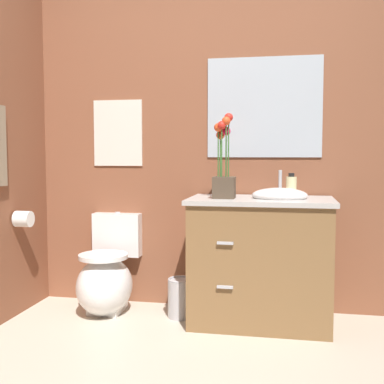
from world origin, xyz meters
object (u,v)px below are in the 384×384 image
Objects in this scene: wall_mirror at (264,107)px; trash_bin at (181,298)px; vanity_cabinet at (261,259)px; flower_vase at (224,170)px; wall_poster at (118,133)px; toilet_paper_roll at (23,219)px; soap_bottle at (291,187)px; toilet at (107,278)px.

trash_bin is at bearing -152.71° from wall_mirror.
wall_mirror reaches higher than vanity_cabinet.
flower_vase reaches higher than vanity_cabinet.
wall_mirror is (0.24, 0.34, 0.43)m from flower_vase.
toilet_paper_roll is at bearing -138.35° from wall_poster.
trash_bin is (-0.30, 0.06, -0.88)m from flower_vase.
toilet_paper_roll is at bearing -174.92° from flower_vase.
wall_mirror is at bearing 130.72° from soap_bottle.
vanity_cabinet is at bearing -15.19° from wall_poster.
soap_bottle is at bearing -49.28° from wall_mirror.
vanity_cabinet is 1.41m from wall_poster.
flower_vase is 3.38× the size of soap_bottle.
flower_vase is 0.60m from wall_mirror.
wall_mirror is (-0.19, 0.22, 0.54)m from soap_bottle.
vanity_cabinet is 6.22× the size of soap_bottle.
soap_bottle is 0.20× the size of wall_mirror.
soap_bottle is 1.48× the size of toilet_paper_roll.
wall_mirror is 1.84m from toilet_paper_roll.
wall_mirror is at bearing 27.29° from trash_bin.
trash_bin is 1.45m from wall_mirror.
toilet is 1.10m from vanity_cabinet.
wall_poster is (-0.54, 0.28, 1.14)m from trash_bin.
soap_bottle is (0.19, 0.07, 0.48)m from vanity_cabinet.
wall_poster is at bearing 180.00° from wall_mirror.
soap_bottle is at bearing 15.29° from flower_vase.
wall_mirror reaches higher than toilet.
flower_vase is (-0.24, -0.05, 0.59)m from vanity_cabinet.
wall_mirror reaches higher than toilet_paper_roll.
toilet is 0.86× the size of wall_mirror.
vanity_cabinet is at bearing 11.43° from flower_vase.
wall_mirror reaches higher than trash_bin.
flower_vase is at bearing -5.10° from toilet.
toilet reaches higher than trash_bin.
wall_poster reaches higher than soap_bottle.
wall_mirror is 7.27× the size of toilet_paper_roll.
vanity_cabinet reaches higher than trash_bin.
wall_mirror reaches higher than wall_poster.
wall_poster reaches higher than toilet_paper_roll.
wall_mirror is (1.08, 0.27, 1.21)m from toilet.
wall_poster is at bearing 164.81° from vanity_cabinet.
soap_bottle is 0.33× the size of wall_poster.
trash_bin is 1.21m from toilet_paper_roll.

